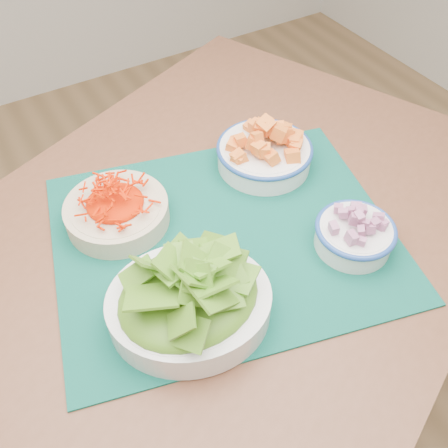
% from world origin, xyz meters
% --- Properties ---
extents(ground, '(4.00, 4.00, 0.00)m').
position_xyz_m(ground, '(0.00, 0.00, 0.00)').
color(ground, '#9C764B').
rests_on(ground, ground).
extents(table, '(1.50, 1.28, 0.75)m').
position_xyz_m(table, '(-0.12, 0.15, 0.66)').
color(table, brown).
rests_on(table, ground).
extents(placemat, '(0.68, 0.60, 0.00)m').
position_xyz_m(placemat, '(-0.07, 0.15, 0.75)').
color(placemat, '#03332A').
rests_on(placemat, table).
extents(carrot_bowl, '(0.20, 0.20, 0.07)m').
position_xyz_m(carrot_bowl, '(-0.21, 0.28, 0.79)').
color(carrot_bowl, beige).
rests_on(carrot_bowl, placemat).
extents(squash_bowl, '(0.24, 0.24, 0.09)m').
position_xyz_m(squash_bowl, '(0.10, 0.27, 0.80)').
color(squash_bowl, white).
rests_on(squash_bowl, placemat).
extents(lettuce_bowl, '(0.30, 0.28, 0.12)m').
position_xyz_m(lettuce_bowl, '(-0.19, 0.03, 0.81)').
color(lettuce_bowl, silver).
rests_on(lettuce_bowl, placemat).
extents(onion_bowl, '(0.15, 0.15, 0.07)m').
position_xyz_m(onion_bowl, '(0.11, 0.02, 0.79)').
color(onion_bowl, white).
rests_on(onion_bowl, placemat).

